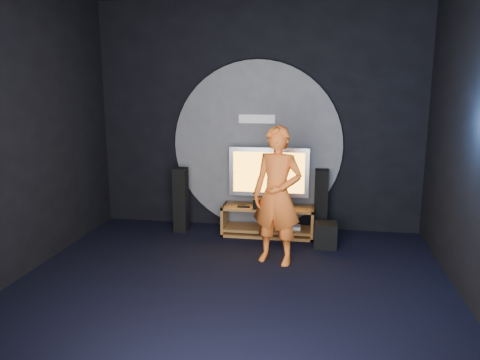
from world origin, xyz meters
name	(u,v)px	position (x,y,z in m)	size (l,w,h in m)	color
floor	(228,293)	(0.00, 0.00, 0.00)	(5.00, 5.00, 0.00)	black
back_wall	(258,116)	(0.00, 2.50, 1.75)	(5.00, 0.04, 3.50)	black
front_wall	(134,187)	(0.00, -2.50, 1.75)	(5.00, 0.04, 3.50)	black
left_wall	(5,130)	(-2.50, 0.00, 1.75)	(0.04, 5.00, 3.50)	black
wall_disc_panel	(257,146)	(0.00, 2.44, 1.30)	(2.60, 0.11, 2.60)	#515156
media_console	(268,223)	(0.23, 2.05, 0.20)	(1.36, 0.45, 0.45)	olive
tv	(269,174)	(0.22, 2.12, 0.93)	(1.19, 0.22, 0.87)	#AFAFB6
center_speaker	(267,204)	(0.22, 1.91, 0.53)	(0.40, 0.15, 0.15)	black
remote	(244,207)	(-0.13, 1.93, 0.46)	(0.18, 0.05, 0.02)	black
tower_speaker_left	(181,200)	(-1.12, 2.04, 0.50)	(0.20, 0.22, 0.99)	black
tower_speaker_right	(321,202)	(1.00, 2.26, 0.50)	(0.20, 0.22, 0.99)	black
subwoofer	(325,235)	(1.07, 1.67, 0.17)	(0.32, 0.32, 0.35)	black
player	(277,196)	(0.44, 1.00, 0.88)	(0.64, 0.42, 1.75)	orange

